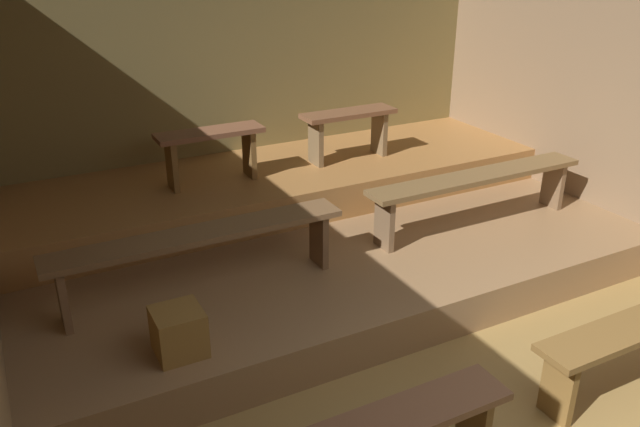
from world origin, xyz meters
The scene contains 10 objects.
ground centered at (0.00, 2.23, -0.04)m, with size 5.93×5.26×0.08m, color #A07D44.
wall_back centered at (0.00, 4.49, 1.38)m, with size 5.93×0.06×2.75m, color olive.
wall_right centered at (2.59, 2.23, 1.38)m, with size 0.06×5.26×2.75m, color #896B4C.
platform_lower centered at (0.00, 2.95, 0.16)m, with size 5.13×3.01×0.32m, color #99734B.
platform_middle centered at (0.00, 3.75, 0.48)m, with size 5.13×1.42×0.32m, color #AA733C.
bench_lower_left centered at (-1.23, 2.40, 0.71)m, with size 2.11×0.29×0.48m.
bench_lower_right centered at (1.23, 2.40, 0.71)m, with size 2.11×0.29×0.48m.
bench_middle_left centered at (-0.70, 3.68, 0.98)m, with size 0.94×0.29×0.48m.
bench_middle_right centered at (0.70, 3.68, 0.98)m, with size 0.94×0.29×0.48m.
wooden_crate_lower centered at (-1.59, 1.77, 0.47)m, with size 0.30×0.30×0.30m, color olive.
Camera 1 is at (-2.36, -1.54, 2.70)m, focal length 36.12 mm.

